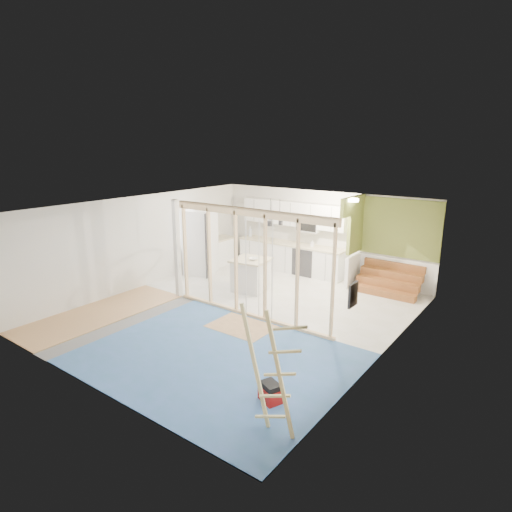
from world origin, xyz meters
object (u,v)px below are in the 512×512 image
Objects in this scene: fridge at (201,242)px; toolbox at (270,393)px; island at (251,275)px; ladder at (271,372)px.

fridge is 7.23m from toolbox.
island is (2.24, -0.39, -0.55)m from fridge.
ladder reaches higher than toolbox.
island is 6.04m from ladder.
fridge reaches higher than toolbox.
fridge is at bearing 122.05° from ladder.
fridge is 1.90× the size of island.
ladder is (6.08, -5.02, -0.05)m from fridge.
toolbox is 0.23× the size of ladder.
toolbox is at bearing 105.62° from ladder.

